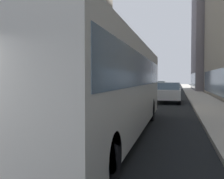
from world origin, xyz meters
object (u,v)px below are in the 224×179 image
Objects in this scene: car_black_suv at (135,88)px; car_blue_hatchback at (47,101)px; car_silver_sedan at (101,92)px; car_white_van at (168,92)px; transit_bus at (107,83)px; car_yellow_taxi at (158,88)px.

car_blue_hatchback is (-1.60, -18.45, -0.00)m from car_black_suv.
car_silver_sedan is 5.60m from car_white_van.
transit_bus reaches higher than car_white_van.
car_white_van is (1.60, -10.50, 0.00)m from car_yellow_taxi.
car_white_van is (4.00, -8.67, 0.00)m from car_black_suv.
car_black_suv is at bearing 96.25° from transit_bus.
car_white_van is at bearing 0.46° from car_silver_sedan.
car_white_van is 1.02× the size of car_blue_hatchback.
transit_bus is 13.83m from car_silver_sedan.
car_silver_sedan is 9.73m from car_blue_hatchback.
car_blue_hatchback is (-4.00, 3.47, -0.96)m from transit_bus.
car_yellow_taxi is at bearing 78.84° from car_blue_hatchback.
transit_bus reaches higher than car_yellow_taxi.
car_black_suv and car_white_van have the same top height.
transit_bus is 22.07m from car_black_suv.
car_yellow_taxi and car_white_van have the same top height.
car_silver_sedan is 1.04× the size of car_blue_hatchback.
car_black_suv is at bearing -142.60° from car_yellow_taxi.
car_black_suv is (-2.40, -1.83, 0.00)m from car_yellow_taxi.
transit_bus is 2.67× the size of car_blue_hatchback.
transit_bus is 2.77× the size of car_yellow_taxi.
car_white_van is 11.27m from car_blue_hatchback.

